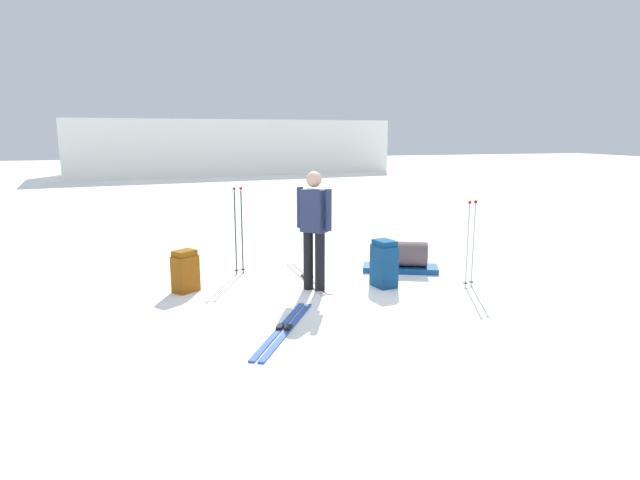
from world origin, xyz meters
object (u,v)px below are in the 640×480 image
at_px(ski_pair_near, 284,329).
at_px(gear_sled, 401,258).
at_px(backpack_large_dark, 185,272).
at_px(backpack_bright, 384,264).
at_px(skier_standing, 314,225).
at_px(ski_pair_far, 307,277).
at_px(ski_poles_planted_near, 239,226).
at_px(ski_poles_planted_far, 471,239).

relative_size(ski_pair_near, gear_sled, 1.34).
bearing_deg(backpack_large_dark, backpack_bright, -11.25).
relative_size(skier_standing, gear_sled, 1.33).
bearing_deg(ski_pair_far, ski_poles_planted_near, 148.81).
distance_m(ski_poles_planted_near, gear_sled, 2.66).
height_order(backpack_bright, ski_poles_planted_near, ski_poles_planted_near).
bearing_deg(backpack_bright, gear_sled, 50.70).
bearing_deg(skier_standing, ski_pair_far, 83.75).
relative_size(skier_standing, ski_pair_far, 0.90).
height_order(ski_pair_near, ski_pair_far, same).
bearing_deg(backpack_large_dark, ski_poles_planted_near, 41.68).
distance_m(ski_pair_near, ski_poles_planted_near, 2.77).
height_order(backpack_large_dark, ski_poles_planted_far, ski_poles_planted_far).
bearing_deg(backpack_bright, ski_poles_planted_far, -16.67).
height_order(skier_standing, ski_pair_near, skier_standing).
relative_size(ski_pair_near, ski_poles_planted_far, 1.35).
height_order(ski_poles_planted_near, ski_poles_planted_far, ski_poles_planted_near).
height_order(backpack_large_dark, gear_sled, backpack_large_dark).
bearing_deg(ski_poles_planted_far, skier_standing, 167.94).
distance_m(ski_pair_near, ski_pair_far, 2.25).
distance_m(ski_pair_far, backpack_bright, 1.27).
xyz_separation_m(ski_pair_far, ski_poles_planted_far, (2.15, -1.12, 0.70)).
xyz_separation_m(skier_standing, ski_pair_near, (-0.77, -1.44, -0.94)).
bearing_deg(ski_pair_near, backpack_bright, 36.42).
xyz_separation_m(ski_pair_far, backpack_bright, (0.96, -0.76, 0.33)).
xyz_separation_m(backpack_large_dark, gear_sled, (3.41, 0.19, -0.07)).
bearing_deg(backpack_large_dark, ski_pair_far, 6.25).
distance_m(ski_pair_far, backpack_large_dark, 1.87).
xyz_separation_m(skier_standing, ski_poles_planted_far, (2.22, -0.47, -0.25)).
bearing_deg(ski_poles_planted_near, ski_pair_far, -31.19).
distance_m(ski_pair_near, backpack_large_dark, 2.15).
bearing_deg(ski_poles_planted_far, gear_sled, 117.54).
xyz_separation_m(skier_standing, ski_poles_planted_near, (-0.89, 1.22, -0.19)).
distance_m(skier_standing, ski_poles_planted_near, 1.52).
bearing_deg(backpack_large_dark, ski_poles_planted_far, -12.90).
distance_m(ski_pair_far, ski_poles_planted_far, 2.52).
height_order(ski_pair_near, backpack_large_dark, backpack_large_dark).
xyz_separation_m(skier_standing, gear_sled, (1.64, 0.63, -0.73)).
distance_m(ski_pair_far, ski_poles_planted_near, 1.35).
bearing_deg(skier_standing, backpack_bright, -6.51).
bearing_deg(skier_standing, ski_poles_planted_far, -12.06).
xyz_separation_m(skier_standing, backpack_large_dark, (-1.77, 0.44, -0.66)).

